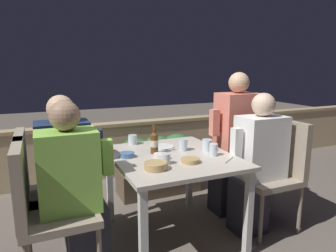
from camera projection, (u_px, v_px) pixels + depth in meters
name	position (u px, v px, depth m)	size (l,w,h in m)	color
ground_plane	(172.00, 236.00, 2.49)	(16.00, 16.00, 0.00)	#665B51
parapet_wall	(121.00, 149.00, 3.83)	(9.00, 0.18, 0.70)	tan
dining_table	(172.00, 165.00, 2.37)	(0.90, 1.02, 0.70)	#BCB2A3
planter_hedge	(158.00, 161.00, 3.31)	(0.89, 0.47, 0.64)	brown
chair_left_near	(41.00, 201.00, 1.86)	(0.47, 0.47, 0.94)	gray
person_green_blouse	(76.00, 190.00, 1.94)	(0.47, 0.26, 1.18)	#282833
chair_left_far	(40.00, 183.00, 2.15)	(0.47, 0.47, 0.94)	gray
person_navy_jumper	(70.00, 174.00, 2.23)	(0.47, 0.26, 1.19)	#282833
chair_right_near	(276.00, 164.00, 2.58)	(0.47, 0.47, 0.94)	gray
person_white_polo	(256.00, 163.00, 2.49)	(0.47, 0.26, 1.18)	#282833
chair_right_far	(251.00, 152.00, 2.93)	(0.47, 0.47, 0.94)	gray
person_coral_top	(233.00, 143.00, 2.82)	(0.47, 0.26, 1.34)	#282833
beer_bottle	(154.00, 142.00, 2.38)	(0.06, 0.06, 0.25)	brown
plate_0	(162.00, 147.00, 2.59)	(0.20, 0.20, 0.01)	white
bowl_0	(190.00, 160.00, 2.17)	(0.14, 0.14, 0.03)	tan
bowl_1	(161.00, 156.00, 2.25)	(0.11, 0.11, 0.04)	silver
bowl_2	(156.00, 165.00, 2.02)	(0.16, 0.16, 0.05)	tan
bowl_3	(127.00, 154.00, 2.30)	(0.11, 0.11, 0.04)	#4C709E
glass_cup_0	(133.00, 140.00, 2.68)	(0.08, 0.08, 0.08)	silver
glass_cup_1	(183.00, 145.00, 2.47)	(0.07, 0.07, 0.10)	silver
glass_cup_2	(166.00, 159.00, 2.13)	(0.06, 0.06, 0.08)	silver
glass_cup_3	(207.00, 146.00, 2.44)	(0.08, 0.08, 0.10)	silver
glass_cup_4	(214.00, 150.00, 2.33)	(0.06, 0.06, 0.10)	silver
fork_0	(228.00, 160.00, 2.22)	(0.15, 0.11, 0.01)	silver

